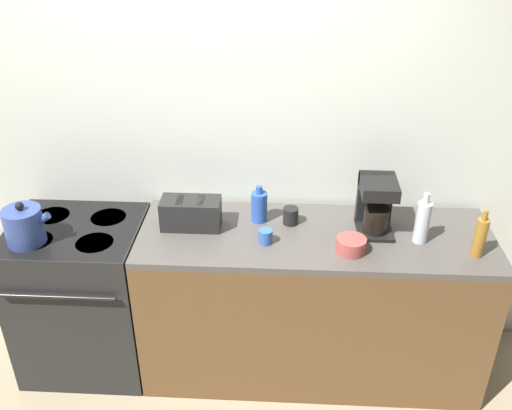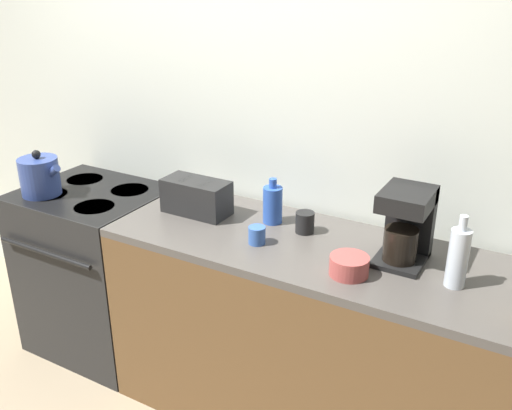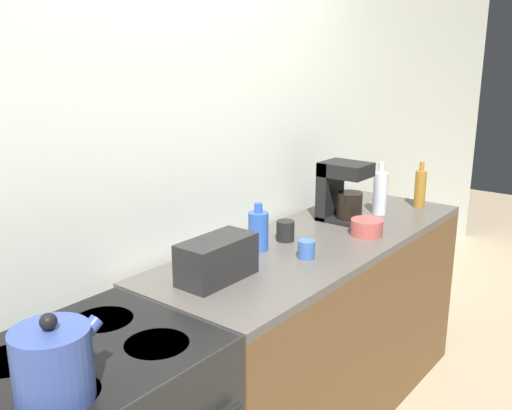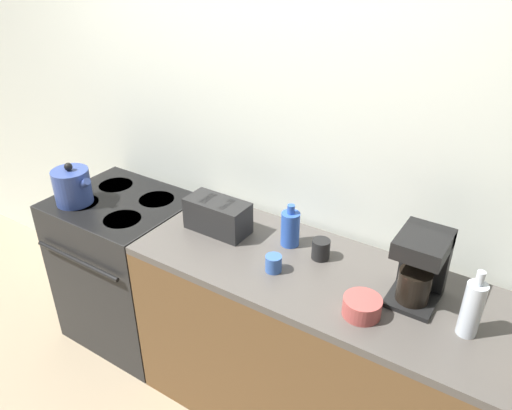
% 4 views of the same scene
% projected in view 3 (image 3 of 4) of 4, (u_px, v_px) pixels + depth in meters
% --- Properties ---
extents(wall_back, '(8.00, 0.05, 2.60)m').
position_uv_depth(wall_back, '(153.00, 173.00, 2.29)').
color(wall_back, silver).
rests_on(wall_back, ground_plane).
extents(counter_block, '(1.89, 0.65, 0.93)m').
position_uv_depth(counter_block, '(317.00, 327.00, 2.79)').
color(counter_block, brown).
rests_on(counter_block, ground_plane).
extents(kettle, '(0.25, 0.20, 0.24)m').
position_uv_depth(kettle, '(54.00, 364.00, 1.41)').
color(kettle, '#33478C').
rests_on(kettle, stove).
extents(toaster, '(0.32, 0.16, 0.16)m').
position_uv_depth(toaster, '(217.00, 259.00, 2.17)').
color(toaster, black).
rests_on(toaster, counter_block).
extents(coffee_maker, '(0.19, 0.23, 0.30)m').
position_uv_depth(coffee_maker, '(341.00, 190.00, 2.91)').
color(coffee_maker, black).
rests_on(coffee_maker, counter_block).
extents(bottle_blue, '(0.09, 0.09, 0.21)m').
position_uv_depth(bottle_blue, '(258.00, 230.00, 2.49)').
color(bottle_blue, '#2D56B7').
rests_on(bottle_blue, counter_block).
extents(bottle_clear, '(0.07, 0.07, 0.28)m').
position_uv_depth(bottle_clear, '(380.00, 192.00, 3.03)').
color(bottle_clear, silver).
rests_on(bottle_clear, counter_block).
extents(bottle_amber, '(0.06, 0.06, 0.26)m').
position_uv_depth(bottle_amber, '(420.00, 188.00, 3.16)').
color(bottle_amber, '#9E6B23').
rests_on(bottle_amber, counter_block).
extents(cup_blue, '(0.07, 0.07, 0.08)m').
position_uv_depth(cup_blue, '(306.00, 249.00, 2.40)').
color(cup_blue, '#3860B2').
rests_on(cup_blue, counter_block).
extents(cup_black, '(0.08, 0.08, 0.09)m').
position_uv_depth(cup_black, '(285.00, 231.00, 2.62)').
color(cup_black, black).
rests_on(cup_black, counter_block).
extents(bowl, '(0.15, 0.15, 0.08)m').
position_uv_depth(bowl, '(367.00, 227.00, 2.70)').
color(bowl, '#B24C47').
rests_on(bowl, counter_block).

